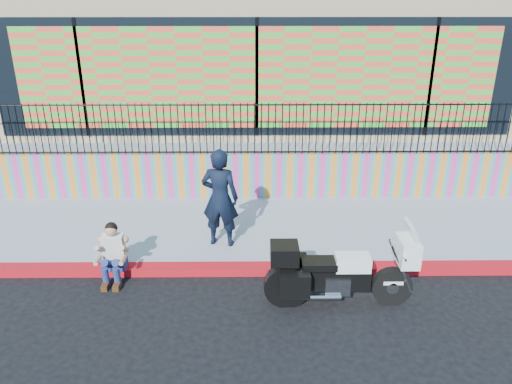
{
  "coord_description": "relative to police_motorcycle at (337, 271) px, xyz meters",
  "views": [
    {
      "loc": [
        -0.13,
        -7.96,
        4.94
      ],
      "look_at": [
        -0.05,
        1.2,
        1.12
      ],
      "focal_mm": 35.0,
      "sensor_mm": 36.0,
      "label": 1
    }
  ],
  "objects": [
    {
      "name": "ground",
      "position": [
        -1.26,
        0.99,
        -0.63
      ],
      "size": [
        90.0,
        90.0,
        0.0
      ],
      "primitive_type": "plane",
      "color": "black",
      "rests_on": "ground"
    },
    {
      "name": "red_curb",
      "position": [
        -1.26,
        0.99,
        -0.55
      ],
      "size": [
        16.0,
        0.3,
        0.15
      ],
      "primitive_type": "cube",
      "color": "red",
      "rests_on": "ground"
    },
    {
      "name": "sidewalk",
      "position": [
        -1.26,
        2.64,
        -0.55
      ],
      "size": [
        16.0,
        3.0,
        0.15
      ],
      "primitive_type": "cube",
      "color": "#97A2B5",
      "rests_on": "ground"
    },
    {
      "name": "mural_wall",
      "position": [
        -1.26,
        4.24,
        0.07
      ],
      "size": [
        16.0,
        0.2,
        1.1
      ],
      "primitive_type": "cube",
      "color": "#E03B92",
      "rests_on": "sidewalk"
    },
    {
      "name": "metal_fence",
      "position": [
        -1.26,
        4.24,
        1.22
      ],
      "size": [
        15.8,
        0.04,
        1.2
      ],
      "primitive_type": null,
      "color": "black",
      "rests_on": "mural_wall"
    },
    {
      "name": "elevated_platform",
      "position": [
        -1.26,
        9.34,
        -0.0
      ],
      "size": [
        16.0,
        10.0,
        1.25
      ],
      "primitive_type": "cube",
      "color": "#97A2B5",
      "rests_on": "ground"
    },
    {
      "name": "storefront_building",
      "position": [
        -1.26,
        9.12,
        2.62
      ],
      "size": [
        14.0,
        8.06,
        4.0
      ],
      "color": "tan",
      "rests_on": "elevated_platform"
    },
    {
      "name": "police_motorcycle",
      "position": [
        0.0,
        0.0,
        0.0
      ],
      "size": [
        2.41,
        0.8,
        1.5
      ],
      "color": "black",
      "rests_on": "ground"
    },
    {
      "name": "police_officer",
      "position": [
        -2.0,
        1.85,
        0.51
      ],
      "size": [
        0.79,
        0.6,
        1.98
      ],
      "primitive_type": "imported",
      "rotation": [
        0.0,
        0.0,
        2.96
      ],
      "color": "black",
      "rests_on": "sidewalk"
    },
    {
      "name": "seated_man",
      "position": [
        -3.87,
        0.75,
        -0.18
      ],
      "size": [
        0.54,
        0.71,
        1.06
      ],
      "color": "navy",
      "rests_on": "ground"
    }
  ]
}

